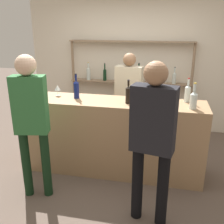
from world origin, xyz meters
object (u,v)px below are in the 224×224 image
Objects in this scene: counter_bottle_3 at (194,99)px; customer_left at (31,115)px; customer_right at (153,133)px; counter_bottle_1 at (188,93)px; wine_glass at (57,88)px; counter_bottle_2 at (128,94)px; server_behind_counter at (129,94)px; counter_bottle_0 at (76,89)px; ice_bucket at (40,89)px.

counter_bottle_3 is 0.19× the size of customer_left.
counter_bottle_1 is at bearing -7.55° from customer_right.
counter_bottle_3 reaches higher than counter_bottle_1.
counter_bottle_1 is 1.86m from wine_glass.
counter_bottle_2 is 2.03× the size of wine_glass.
counter_bottle_1 is 2.08× the size of wine_glass.
counter_bottle_1 reaches higher than counter_bottle_2.
counter_bottle_1 is 0.20× the size of server_behind_counter.
wine_glass is 1.26m from server_behind_counter.
customer_left is at bearing -109.01° from counter_bottle_0.
customer_left reaches higher than counter_bottle_3.
counter_bottle_3 is 0.95m from customer_right.
ice_bucket is (-2.17, 0.16, -0.02)m from counter_bottle_3.
counter_bottle_3 is at bearing -3.98° from counter_bottle_2.
customer_left is (-1.87, -0.66, -0.12)m from counter_bottle_3.
customer_left is (-1.04, -0.72, -0.13)m from counter_bottle_2.
counter_bottle_1 is 1.03× the size of counter_bottle_2.
ice_bucket is 0.88m from customer_left.
wine_glass is at bearing 14.82° from ice_bucket.
ice_bucket is 1.49m from server_behind_counter.
server_behind_counter is (-0.91, 0.72, -0.25)m from counter_bottle_1.
counter_bottle_3 reaches higher than counter_bottle_2.
counter_bottle_2 is at bearing -66.35° from customer_left.
counter_bottle_2 is 0.97× the size of counter_bottle_3.
server_behind_counter is at bearing 39.82° from wine_glass.
ice_bucket is at bearing -46.84° from server_behind_counter.
wine_glass is at bearing -42.56° from server_behind_counter.
customer_left reaches higher than customer_right.
counter_bottle_1 is at bearing 3.63° from ice_bucket.
ice_bucket is 1.99m from customer_right.
counter_bottle_2 is at bearing -4.53° from ice_bucket.
counter_bottle_1 is at bearing -73.20° from customer_left.
counter_bottle_1 is 0.81m from counter_bottle_2.
customer_right is at bearing -109.13° from counter_bottle_1.
customer_right is at bearing -66.48° from counter_bottle_2.
server_behind_counter reaches higher than wine_glass.
counter_bottle_3 is at bearing -16.73° from customer_right.
customer_right reaches higher than counter_bottle_0.
counter_bottle_2 is at bearing 176.02° from counter_bottle_3.
counter_bottle_3 is at bearing -79.35° from counter_bottle_1.
counter_bottle_3 is 2.10× the size of wine_glass.
counter_bottle_3 is (0.83, -0.06, -0.00)m from counter_bottle_2.
customer_right is (1.72, -0.99, -0.13)m from ice_bucket.
counter_bottle_1 is 1.19m from server_behind_counter.
ice_bucket is at bearing 8.63° from customer_left.
ice_bucket is (-1.33, 0.11, -0.02)m from counter_bottle_2.
customer_left is at bearing -160.58° from counter_bottle_3.
counter_bottle_3 is 1.93m from wine_glass.
wine_glass is at bearing -8.29° from customer_left.
customer_right is (1.47, -1.06, -0.14)m from wine_glass.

